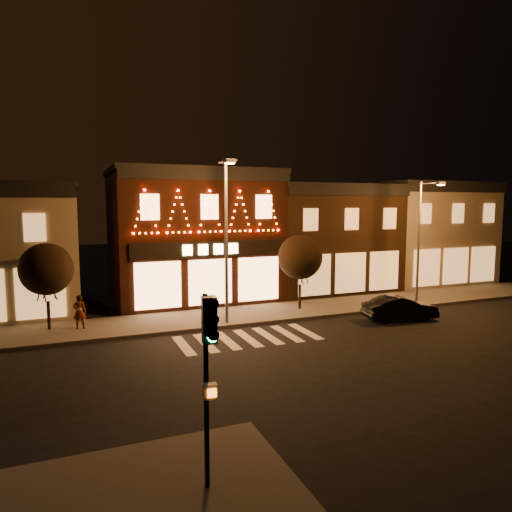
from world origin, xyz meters
TOP-DOWN VIEW (x-y plane):
  - ground at (0.00, 0.00)m, footprint 120.00×120.00m
  - sidewalk_far at (2.00, 8.00)m, footprint 44.00×4.00m
  - building_pulp at (0.00, 13.98)m, footprint 10.20×8.34m
  - building_right_a at (9.50, 13.99)m, footprint 9.20×8.28m
  - building_right_b at (18.50, 13.99)m, footprint 9.20×8.28m
  - traffic_signal_near at (-4.92, -6.52)m, footprint 0.32×0.44m
  - streetlamp_mid at (-0.19, 6.36)m, footprint 0.71×1.86m
  - streetlamp_right at (12.06, 6.38)m, footprint 0.48×1.68m
  - tree_left at (-8.50, 8.56)m, footprint 2.49×2.49m
  - tree_right at (4.76, 7.98)m, footprint 2.55×2.55m
  - dark_sedan at (8.74, 4.10)m, footprint 4.08×1.98m
  - pedestrian at (-7.12, 8.11)m, footprint 0.64×0.46m

SIDE VIEW (x-z plane):
  - ground at x=0.00m, z-range 0.00..0.00m
  - sidewalk_far at x=2.00m, z-range 0.00..0.15m
  - dark_sedan at x=8.74m, z-range 0.00..1.29m
  - pedestrian at x=-7.12m, z-range 0.15..1.81m
  - tree_left at x=-8.50m, z-range 0.98..5.15m
  - traffic_signal_near at x=-4.92m, z-range 1.01..5.19m
  - tree_right at x=4.76m, z-range 1.00..5.27m
  - building_right_a at x=9.50m, z-range 0.01..7.51m
  - building_right_b at x=18.50m, z-range 0.01..7.81m
  - building_pulp at x=0.00m, z-range 0.01..8.31m
  - streetlamp_right at x=12.06m, z-range 0.79..8.10m
  - streetlamp_mid at x=-0.19m, z-range 0.86..8.98m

